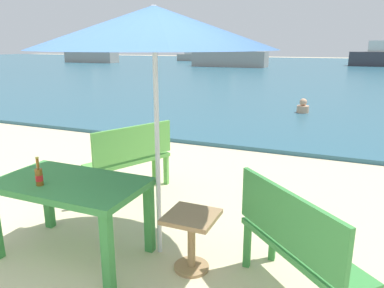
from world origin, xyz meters
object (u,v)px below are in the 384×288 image
boat_ferry (91,55)px  boat_sailboat (193,57)px  swimmer_person (303,107)px  side_table_wood (191,234)px  bench_green_right (295,240)px  picnic_table_green (70,192)px  beer_bottle_amber (39,175)px  bench_green_left (130,155)px  patio_umbrella (154,28)px  boat_tanker (229,57)px

boat_ferry → boat_sailboat: 11.58m
swimmer_person → boat_sailboat: bearing=118.3°
side_table_wood → bench_green_right: 0.92m
picnic_table_green → bench_green_right: (2.04, 0.13, -0.11)m
beer_bottle_amber → side_table_wood: bearing=17.2°
beer_bottle_amber → boat_ferry: (-23.44, 30.77, 0.00)m
picnic_table_green → boat_sailboat: 41.15m
bench_green_left → boat_sailboat: (-14.67, 36.77, 0.03)m
side_table_wood → bench_green_left: size_ratio=0.44×
patio_umbrella → side_table_wood: bearing=-19.7°
picnic_table_green → bench_green_right: 2.04m
boat_ferry → boat_tanker: (15.94, -1.52, 0.07)m
patio_umbrella → bench_green_right: patio_umbrella is taller
swimmer_person → boat_tanker: size_ratio=0.06×
side_table_wood → bench_green_right: bench_green_right is taller
boat_ferry → boat_tanker: bearing=-5.4°
bench_green_left → picnic_table_green: bearing=-78.1°
patio_umbrella → bench_green_right: bearing=-10.2°
side_table_wood → boat_ferry: size_ratio=0.09×
swimmer_person → bench_green_right: bearing=-83.7°
patio_umbrella → bench_green_right: size_ratio=2.06×
bench_green_left → boat_tanker: 28.48m
patio_umbrella → swimmer_person: size_ratio=5.61×
beer_bottle_amber → boat_tanker: bearing=104.4°
patio_umbrella → boat_ferry: bearing=128.9°
bench_green_right → boat_ferry: boat_ferry is taller
beer_bottle_amber → side_table_wood: (1.31, 0.41, -0.50)m
beer_bottle_amber → patio_umbrella: patio_umbrella is taller
bench_green_left → swimmer_person: bearing=78.0°
bench_green_left → boat_tanker: (-7.34, 27.51, 0.38)m
boat_tanker → beer_bottle_amber: bearing=-75.6°
picnic_table_green → swimmer_person: 8.46m
swimmer_person → picnic_table_green: bearing=-97.7°
side_table_wood → boat_tanker: boat_tanker is taller
side_table_wood → boat_ferry: bearing=129.2°
patio_umbrella → boat_ferry: 38.83m
picnic_table_green → bench_green_left: size_ratio=1.13×
swimmer_person → boat_tanker: 22.49m
side_table_wood → swimmer_person: size_ratio=1.32×
bench_green_right → boat_ferry: size_ratio=0.19×
boat_ferry → beer_bottle_amber: bearing=-52.7°
patio_umbrella → bench_green_left: 2.24m
beer_bottle_amber → side_table_wood: size_ratio=0.49×
boat_ferry → boat_tanker: size_ratio=0.92×
beer_bottle_amber → bench_green_left: bearing=95.2°
boat_tanker → picnic_table_green: bearing=-75.2°
picnic_table_green → beer_bottle_amber: 0.32m
side_table_wood → bench_green_right: size_ratio=0.48×
picnic_table_green → patio_umbrella: 1.68m
beer_bottle_amber → boat_tanker: 30.20m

